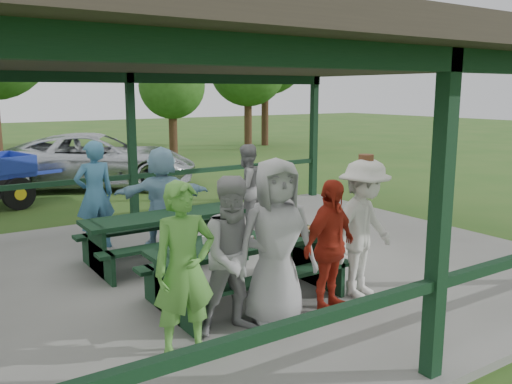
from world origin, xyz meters
TOP-DOWN VIEW (x-y plane):
  - ground at (0.00, 0.00)m, footprint 90.00×90.00m
  - concrete_slab at (0.00, 0.00)m, footprint 10.00×8.00m
  - pavilion_structure at (0.00, 0.00)m, footprint 10.60×8.60m
  - picnic_table_near at (-0.43, -1.20)m, footprint 2.49×1.39m
  - picnic_table_far at (-0.64, 0.80)m, footprint 2.51×1.39m
  - table_setting at (-0.40, -1.16)m, footprint 2.24×0.45m
  - contestant_green at (-1.74, -2.14)m, footprint 0.69×0.49m
  - contestant_grey_left at (-1.05, -2.00)m, footprint 0.96×0.80m
  - contestant_grey_mid at (-0.54, -2.04)m, footprint 1.06×0.82m
  - contestant_red at (0.19, -2.12)m, footprint 1.02×0.63m
  - contestant_white_fedora at (0.89, -1.97)m, footprint 1.29×0.92m
  - spectator_lblue at (-0.34, 1.57)m, footprint 1.69×1.07m
  - spectator_blue at (-1.32, 2.11)m, footprint 0.69×0.47m
  - spectator_grey at (1.47, 1.74)m, footprint 0.91×0.76m
  - pickup_truck at (0.73, 8.58)m, footprint 6.18×4.79m
  - tree_mid at (5.87, 14.51)m, footprint 2.79×2.79m
  - tree_right at (9.87, 14.79)m, footprint 3.60×3.60m
  - tree_far_right at (11.72, 16.09)m, footprint 4.48×4.48m

SIDE VIEW (x-z plane):
  - ground at x=0.00m, z-range 0.00..0.00m
  - concrete_slab at x=0.00m, z-range 0.00..0.10m
  - picnic_table_near at x=-0.43m, z-range 0.20..0.95m
  - picnic_table_far at x=-0.64m, z-range 0.20..0.95m
  - pickup_truck at x=0.73m, z-range 0.00..1.56m
  - table_setting at x=-0.40m, z-range 0.84..0.94m
  - contestant_red at x=0.19m, z-range 0.10..1.72m
  - spectator_grey at x=1.47m, z-range 0.10..1.76m
  - spectator_lblue at x=-0.34m, z-range 0.10..1.84m
  - contestant_grey_left at x=-1.05m, z-range 0.10..1.86m
  - contestant_green at x=-1.74m, z-range 0.10..1.89m
  - contestant_white_fedora at x=0.89m, z-range 0.08..1.94m
  - spectator_blue at x=-1.32m, z-range 0.10..1.94m
  - contestant_grey_mid at x=-0.54m, z-range 0.10..2.02m
  - tree_mid at x=5.87m, z-range 0.76..5.11m
  - pavilion_structure at x=0.00m, z-range 1.55..4.79m
  - tree_right at x=9.87m, z-range 0.99..6.62m
  - tree_far_right at x=11.72m, z-range 1.25..8.25m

